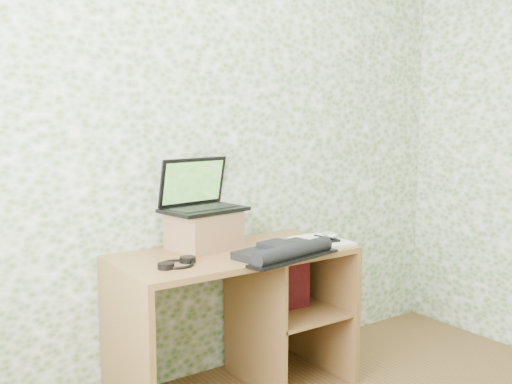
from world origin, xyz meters
TOP-DOWN VIEW (x-y plane):
  - wall_back at (0.00, 1.75)m, footprint 3.50×0.00m
  - desk at (0.08, 1.47)m, footprint 1.20×0.60m
  - riser at (-0.09, 1.58)m, footprint 0.36×0.31m
  - laptop at (-0.09, 1.63)m, footprint 0.44×0.34m
  - keyboard at (0.14, 1.21)m, footprint 0.55×0.36m
  - headphones at (-0.36, 1.35)m, footprint 0.21×0.20m
  - notepad at (0.50, 1.34)m, footprint 0.24×0.33m
  - mouse at (0.52, 1.30)m, footprint 0.08×0.12m
  - pen at (0.55, 1.37)m, footprint 0.04×0.15m
  - red_box at (0.33, 1.44)m, footprint 0.27×0.12m

SIDE VIEW (x-z plane):
  - desk at x=0.08m, z-range 0.11..0.86m
  - red_box at x=0.33m, z-range 0.39..0.70m
  - notepad at x=0.50m, z-range 0.75..0.77m
  - headphones at x=-0.36m, z-range 0.75..0.77m
  - pen at x=0.55m, z-range 0.77..0.77m
  - keyboard at x=0.14m, z-range 0.74..0.81m
  - mouse at x=0.52m, z-range 0.77..0.80m
  - riser at x=-0.09m, z-range 0.75..0.94m
  - laptop at x=-0.09m, z-range 0.87..1.14m
  - wall_back at x=0.00m, z-range -0.45..3.05m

